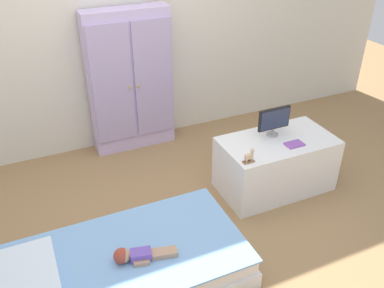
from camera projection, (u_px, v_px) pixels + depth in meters
ground_plane at (174, 239)px, 3.05m from camera, size 10.00×10.00×0.02m
back_wall at (103, 6)px, 3.58m from camera, size 6.40×0.05×2.70m
bed at (127, 268)px, 2.63m from camera, size 1.53×0.82×0.25m
pillow at (30, 280)px, 2.35m from camera, size 0.32×0.58×0.06m
doll at (134, 255)px, 2.51m from camera, size 0.39×0.16×0.10m
wardrobe at (131, 82)px, 3.85m from camera, size 0.78×0.25×1.36m
tv_stand at (275, 164)px, 3.46m from camera, size 0.94×0.52×0.47m
tv_monitor at (274, 120)px, 3.33m from camera, size 0.29×0.10×0.25m
rocking_horse_toy at (250, 156)px, 3.03m from camera, size 0.09×0.04×0.11m
book_purple at (294, 144)px, 3.27m from camera, size 0.15×0.10×0.01m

